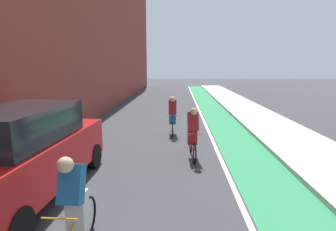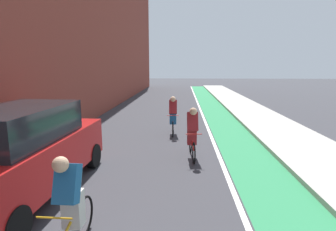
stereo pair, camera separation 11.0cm
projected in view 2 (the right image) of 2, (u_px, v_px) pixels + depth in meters
ground_plane at (168, 120)px, 14.22m from camera, size 98.06×98.06×0.00m
bike_lane_paint at (217, 114)px, 16.03m from camera, size 1.60×44.57×0.00m
lane_divider_stripe at (202, 114)px, 16.08m from camera, size 0.12×44.57×0.00m
sidewalk_right at (253, 113)px, 15.91m from camera, size 2.62×44.57×0.14m
parked_suv_red at (25, 151)px, 5.76m from camera, size 1.98×4.57×1.98m
cyclist_mid at (70, 202)px, 3.92m from camera, size 0.48×1.71×1.61m
cyclist_trailing at (192, 131)px, 8.22m from camera, size 0.48×1.69×1.60m
cyclist_far at (173, 115)px, 11.17m from camera, size 0.48×1.69×1.60m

